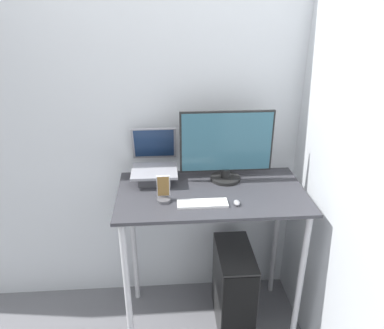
{
  "coord_description": "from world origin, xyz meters",
  "views": [
    {
      "loc": [
        -0.26,
        -1.63,
        2.07
      ],
      "look_at": [
        -0.12,
        0.3,
        1.2
      ],
      "focal_mm": 35.0,
      "sensor_mm": 36.0,
      "label": 1
    }
  ],
  "objects_px": {
    "mouse": "(237,203)",
    "cell_phone": "(164,193)",
    "computer_tower": "(233,287)",
    "keyboard": "(202,203)",
    "laptop": "(154,168)",
    "monitor": "(226,148)"
  },
  "relations": [
    {
      "from": "monitor",
      "to": "computer_tower",
      "type": "xyz_separation_m",
      "value": [
        0.06,
        -0.16,
        -0.94
      ]
    },
    {
      "from": "keyboard",
      "to": "mouse",
      "type": "distance_m",
      "value": 0.19
    },
    {
      "from": "laptop",
      "to": "keyboard",
      "type": "relative_size",
      "value": 1.15
    },
    {
      "from": "keyboard",
      "to": "computer_tower",
      "type": "distance_m",
      "value": 0.78
    },
    {
      "from": "mouse",
      "to": "monitor",
      "type": "bearing_deg",
      "value": 92.89
    },
    {
      "from": "mouse",
      "to": "cell_phone",
      "type": "height_order",
      "value": "cell_phone"
    },
    {
      "from": "monitor",
      "to": "keyboard",
      "type": "bearing_deg",
      "value": -120.12
    },
    {
      "from": "laptop",
      "to": "cell_phone",
      "type": "relative_size",
      "value": 2.0
    },
    {
      "from": "keyboard",
      "to": "cell_phone",
      "type": "relative_size",
      "value": 1.74
    },
    {
      "from": "computer_tower",
      "to": "cell_phone",
      "type": "bearing_deg",
      "value": -170.03
    },
    {
      "from": "laptop",
      "to": "computer_tower",
      "type": "bearing_deg",
      "value": -22.21
    },
    {
      "from": "computer_tower",
      "to": "laptop",
      "type": "bearing_deg",
      "value": 157.79
    },
    {
      "from": "keyboard",
      "to": "cell_phone",
      "type": "height_order",
      "value": "cell_phone"
    },
    {
      "from": "laptop",
      "to": "computer_tower",
      "type": "xyz_separation_m",
      "value": [
        0.5,
        -0.2,
        -0.8
      ]
    },
    {
      "from": "mouse",
      "to": "computer_tower",
      "type": "bearing_deg",
      "value": 74.31
    },
    {
      "from": "laptop",
      "to": "keyboard",
      "type": "distance_m",
      "value": 0.44
    },
    {
      "from": "mouse",
      "to": "computer_tower",
      "type": "distance_m",
      "value": 0.76
    },
    {
      "from": "laptop",
      "to": "keyboard",
      "type": "bearing_deg",
      "value": -51.61
    },
    {
      "from": "monitor",
      "to": "mouse",
      "type": "bearing_deg",
      "value": -87.11
    },
    {
      "from": "mouse",
      "to": "cell_phone",
      "type": "relative_size",
      "value": 0.34
    },
    {
      "from": "monitor",
      "to": "cell_phone",
      "type": "distance_m",
      "value": 0.49
    },
    {
      "from": "laptop",
      "to": "cell_phone",
      "type": "bearing_deg",
      "value": -79.08
    }
  ]
}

